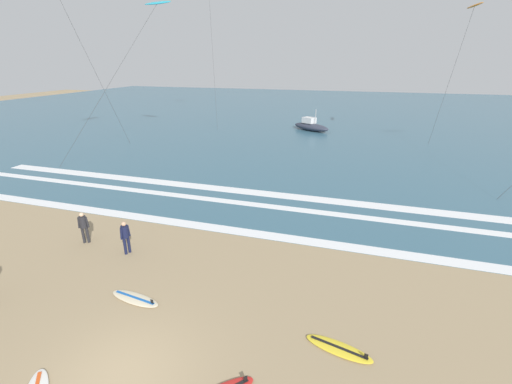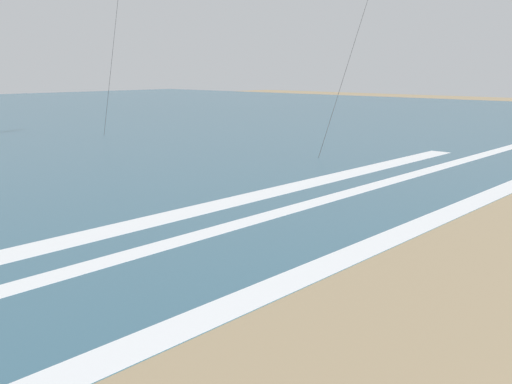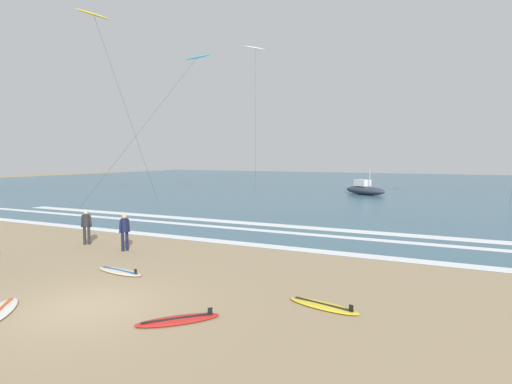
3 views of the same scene
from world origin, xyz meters
name	(u,v)px [view 1 (image 1 of 3)]	position (x,y,z in m)	size (l,w,h in m)	color
ground_plane	(121,377)	(0.00, 0.00, 0.00)	(160.00, 160.00, 0.00)	#9E8763
ocean_surface	(326,113)	(0.00, 53.82, 0.01)	(140.00, 90.00, 0.01)	#386075
wave_foam_shoreline	(252,233)	(0.97, 9.22, 0.01)	(52.40, 0.78, 0.01)	white
wave_foam_mid_break	(262,205)	(0.47, 12.83, 0.01)	(51.35, 0.66, 0.01)	white
wave_foam_outer_break	(255,193)	(-0.62, 14.79, 0.01)	(41.89, 1.01, 0.01)	white
surfer_right_near	(83,225)	(-6.50, 5.99, 0.96)	(0.49, 0.32, 1.60)	#232328
surfer_left_far	(125,235)	(-3.96, 5.73, 0.96)	(0.32, 0.51, 1.60)	#141938
surfboard_right_spare	(135,298)	(-1.65, 2.99, 0.05)	(2.16, 0.87, 0.25)	beige
surfboard_left_pile	(339,348)	(5.79, 2.77, 0.05)	(2.18, 1.06, 0.25)	yellow
kite_orange_high_left	(475,6)	(14.18, 32.07, 12.69)	(1.97, 3.26, 12.98)	orange
kite_cyan_far_left	(157,4)	(-13.37, 25.69, 13.13)	(6.14, 10.91, 13.45)	#23A8C6
offshore_boat	(311,126)	(-0.21, 37.65, 0.55)	(5.33, 4.15, 2.70)	#2D3342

